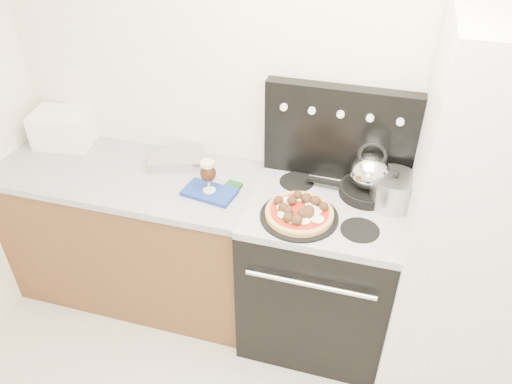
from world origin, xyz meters
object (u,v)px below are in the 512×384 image
(tea_kettle, at_px, (370,169))
(fridge, at_px, (480,229))
(base_cabinet, at_px, (138,236))
(beer_glass, at_px, (208,176))
(pizza_pan, at_px, (299,216))
(pizza, at_px, (299,212))
(skillet, at_px, (367,191))
(toaster_oven, at_px, (63,128))
(stove_body, at_px, (319,274))
(stock_pot, at_px, (393,191))
(oven_mitt, at_px, (209,192))

(tea_kettle, bearing_deg, fridge, -12.37)
(base_cabinet, relative_size, beer_glass, 8.24)
(fridge, height_order, pizza_pan, fridge)
(pizza, relative_size, skillet, 1.17)
(fridge, bearing_deg, toaster_oven, 174.29)
(stove_body, relative_size, beer_glass, 5.00)
(tea_kettle, height_order, stock_pot, tea_kettle)
(beer_glass, height_order, tea_kettle, tea_kettle)
(base_cabinet, xyz_separation_m, fridge, (1.80, -0.05, 0.52))
(fridge, distance_m, oven_mitt, 1.29)
(oven_mitt, relative_size, pizza_pan, 0.71)
(skillet, bearing_deg, pizza, -136.60)
(toaster_oven, relative_size, skillet, 1.16)
(fridge, height_order, oven_mitt, fridge)
(beer_glass, relative_size, pizza, 0.55)
(skillet, relative_size, stock_pot, 1.28)
(skillet, bearing_deg, tea_kettle, 0.00)
(skillet, bearing_deg, fridge, -17.51)
(toaster_oven, bearing_deg, oven_mitt, -22.48)
(toaster_oven, height_order, stock_pot, toaster_oven)
(stove_body, bearing_deg, pizza_pan, -129.23)
(base_cabinet, bearing_deg, fridge, -1.59)
(fridge, height_order, tea_kettle, fridge)
(beer_glass, xyz_separation_m, pizza, (0.48, -0.08, -0.06))
(oven_mitt, xyz_separation_m, skillet, (0.77, 0.19, 0.03))
(pizza, distance_m, skillet, 0.40)
(fridge, distance_m, skillet, 0.55)
(fridge, distance_m, pizza_pan, 0.82)
(tea_kettle, bearing_deg, stove_body, -137.00)
(stove_body, relative_size, fridge, 0.46)
(oven_mitt, bearing_deg, stove_body, 4.73)
(beer_glass, distance_m, pizza, 0.49)
(base_cabinet, relative_size, skillet, 5.27)
(tea_kettle, xyz_separation_m, stock_pot, (0.12, -0.05, -0.08))
(stove_body, bearing_deg, base_cabinet, 178.70)
(fridge, xyz_separation_m, pizza_pan, (-0.81, -0.11, -0.02))
(pizza_pan, xyz_separation_m, skillet, (0.29, 0.27, 0.02))
(toaster_oven, height_order, skillet, toaster_oven)
(stove_body, height_order, fridge, fridge)
(stove_body, relative_size, pizza_pan, 2.36)
(base_cabinet, bearing_deg, toaster_oven, 159.55)
(base_cabinet, distance_m, stove_body, 1.11)
(toaster_oven, xyz_separation_m, pizza_pan, (1.47, -0.34, -0.07))
(beer_glass, height_order, pizza, beer_glass)
(tea_kettle, bearing_deg, base_cabinet, -169.77)
(tea_kettle, bearing_deg, stock_pot, -16.95)
(base_cabinet, distance_m, tea_kettle, 1.44)
(toaster_oven, bearing_deg, base_cabinet, -28.67)
(beer_glass, distance_m, tea_kettle, 0.80)
(fridge, height_order, pizza, fridge)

